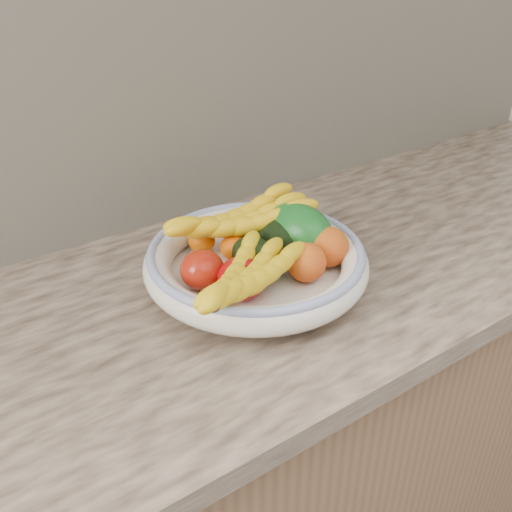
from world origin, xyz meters
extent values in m
cube|color=brown|center=(0.00, 1.68, 0.43)|extent=(2.40, 0.62, 0.86)
cube|color=tan|center=(0.00, 1.68, 0.88)|extent=(2.44, 0.66, 0.04)
cube|color=beige|center=(0.00, 1.99, 1.15)|extent=(2.40, 0.02, 0.50)
cylinder|color=white|center=(0.00, 1.66, 0.91)|extent=(0.13, 0.13, 0.02)
cylinder|color=white|center=(0.00, 1.66, 0.92)|extent=(0.32, 0.32, 0.01)
torus|color=white|center=(0.00, 1.66, 0.95)|extent=(0.39, 0.39, 0.05)
torus|color=#3D57AC|center=(0.00, 1.66, 0.97)|extent=(0.37, 0.37, 0.02)
ellipsoid|color=#DF6804|center=(-0.05, 1.77, 0.95)|extent=(0.06, 0.06, 0.04)
ellipsoid|color=#FC5805|center=(0.03, 1.77, 0.95)|extent=(0.06, 0.06, 0.05)
ellipsoid|color=#FF6805|center=(-0.01, 1.72, 0.95)|extent=(0.06, 0.06, 0.05)
ellipsoid|color=#A91C0C|center=(-0.10, 1.67, 0.96)|extent=(0.08, 0.08, 0.07)
ellipsoid|color=#A7050A|center=(-0.06, 1.61, 0.96)|extent=(0.10, 0.10, 0.07)
ellipsoid|color=black|center=(-0.01, 1.65, 0.96)|extent=(0.08, 0.10, 0.07)
ellipsoid|color=black|center=(0.06, 1.68, 0.96)|extent=(0.10, 0.13, 0.08)
ellipsoid|color=#10581A|center=(0.10, 1.67, 0.98)|extent=(0.15, 0.17, 0.13)
ellipsoid|color=orange|center=(0.05, 1.59, 0.97)|extent=(0.08, 0.08, 0.07)
ellipsoid|color=orange|center=(0.11, 1.60, 0.97)|extent=(0.09, 0.09, 0.07)
camera|label=1|loc=(-0.48, 0.96, 1.46)|focal=40.00mm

